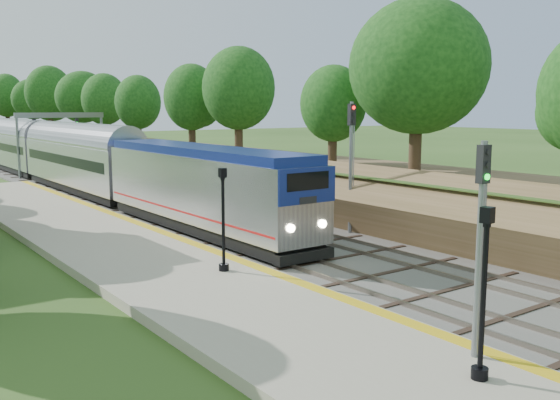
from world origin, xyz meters
TOP-DOWN VIEW (x-y plane):
  - trackbed at (2.00, 60.00)m, footprint 9.50×170.00m
  - platform at (-5.20, 16.00)m, footprint 6.40×68.00m
  - yellow_stripe at (-2.35, 16.00)m, footprint 0.55×68.00m
  - embankment at (10.35, 60.00)m, footprint 10.64×170.00m
  - signal_gantry at (2.47, 54.99)m, footprint 8.40×0.38m
  - lamppost_mid at (-3.91, 2.37)m, footprint 0.40×0.40m
  - lamppost_far at (-3.72, 14.33)m, footprint 0.40×0.40m
  - signal_platform at (-2.90, 3.27)m, footprint 0.32×0.26m
  - signal_farside at (6.20, 17.96)m, footprint 0.38×0.30m

SIDE VIEW (x-z plane):
  - trackbed at x=2.00m, z-range -0.07..0.21m
  - platform at x=-5.20m, z-range 0.00..0.38m
  - yellow_stripe at x=-2.35m, z-range 0.38..0.39m
  - embankment at x=10.35m, z-range -3.89..7.80m
  - lamppost_far at x=-3.72m, z-range 0.17..4.18m
  - lamppost_mid at x=-3.91m, z-range 0.16..4.25m
  - signal_platform at x=-2.90m, z-range 1.01..6.51m
  - signal_farside at x=6.20m, z-range 0.88..7.74m
  - signal_gantry at x=2.47m, z-range 1.72..7.92m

